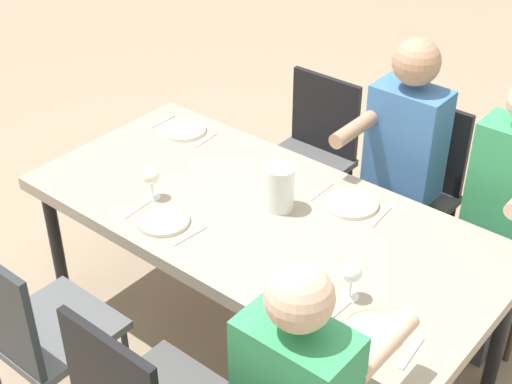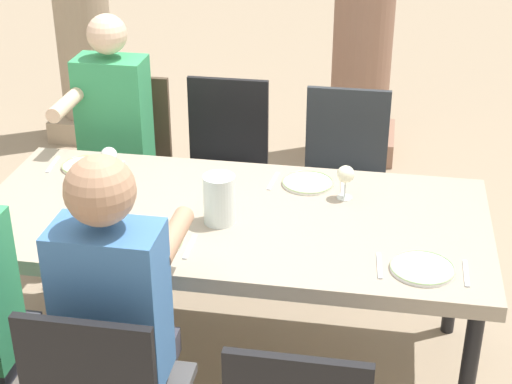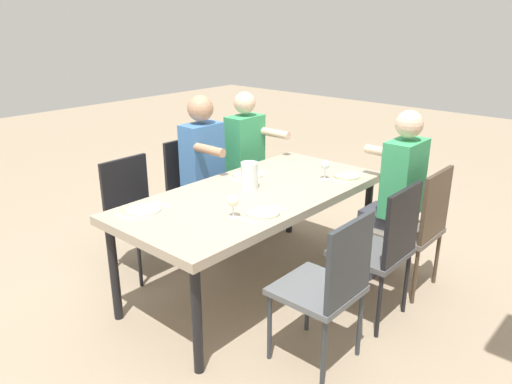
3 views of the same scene
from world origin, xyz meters
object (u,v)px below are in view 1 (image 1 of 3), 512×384
diner_guest_third (502,214)px  plate_0 (373,331)px  water_pitcher (280,190)px  chair_mid_south (412,184)px  wine_glass_2 (151,177)px  dining_table (263,225)px  chair_east_south (311,149)px  plate_2 (163,220)px  wine_glass_0 (352,274)px  chair_west_south (511,229)px  plate_3 (183,130)px  chair_east_north (33,327)px  diner_woman_green (397,167)px  plate_1 (350,202)px

diner_guest_third → plate_0: size_ratio=6.37×
plate_0 → water_pitcher: bearing=-28.8°
chair_mid_south → wine_glass_2: (0.66, 1.11, 0.32)m
dining_table → chair_east_south: (0.40, -0.90, -0.18)m
chair_mid_south → diner_guest_third: 0.58m
diner_guest_third → plate_2: bearing=45.1°
dining_table → wine_glass_2: wine_glass_2 is taller
wine_glass_0 → chair_east_south: bearing=-49.1°
diner_guest_third → wine_glass_2: bearing=37.9°
chair_west_south → wine_glass_0: (0.17, 1.11, 0.36)m
plate_2 → plate_3: same height
diner_guest_third → chair_west_south: bearing=-89.1°
dining_table → plate_0: plate_0 is taller
plate_3 → water_pitcher: 0.81m
chair_east_north → wine_glass_2: 0.77m
chair_east_north → plate_2: 0.65m
plate_2 → wine_glass_2: wine_glass_2 is taller
wine_glass_0 → water_pitcher: size_ratio=0.77×
diner_woman_green → wine_glass_2: (0.66, 0.93, 0.14)m
dining_table → chair_east_north: (0.40, 0.91, -0.16)m
chair_east_south → plate_1: 0.92m
plate_1 → chair_mid_south: bearing=-87.7°
dining_table → wine_glass_0: (-0.57, 0.21, 0.17)m
chair_east_north → wine_glass_2: size_ratio=6.45×
chair_east_north → plate_0: size_ratio=4.60×
chair_east_north → wine_glass_2: chair_east_north is taller
chair_west_south → chair_mid_south: size_ratio=0.94×
dining_table → diner_woman_green: bearing=-106.6°
chair_mid_south → chair_east_north: (0.62, 1.81, 0.00)m
chair_mid_south → wine_glass_2: size_ratio=6.40×
wine_glass_0 → chair_east_north: bearing=35.8°
chair_east_south → plate_0: bearing=132.8°
diner_woman_green → wine_glass_0: 1.01m
chair_east_north → wine_glass_0: bearing=-144.2°
plate_3 → water_pitcher: (-0.78, 0.22, 0.08)m
plate_1 → plate_3: 0.99m
plate_0 → plate_1: same height
chair_west_south → chair_east_north: bearing=57.8°
diner_guest_third → wine_glass_2: (1.18, 0.92, 0.16)m
chair_west_south → wine_glass_0: size_ratio=5.78×
plate_0 → chair_mid_south: bearing=-67.3°
plate_3 → chair_mid_south: bearing=-147.9°
diner_woman_green → diner_guest_third: size_ratio=1.02×
plate_1 → chair_east_north: bearing=61.8°
wine_glass_0 → plate_1: bearing=-56.8°
chair_east_south → wine_glass_0: (-0.97, 1.11, 0.35)m
chair_west_south → wine_glass_2: bearing=43.3°
chair_east_south → chair_west_south: bearing=179.9°
chair_east_north → chair_mid_south: bearing=-108.7°
chair_west_south → wine_glass_2: wine_glass_2 is taller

